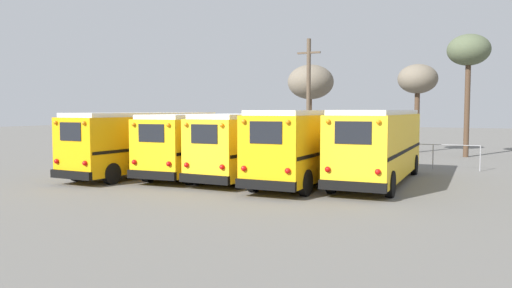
# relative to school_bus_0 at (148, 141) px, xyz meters

# --- Properties ---
(ground_plane) EXTENTS (160.00, 160.00, 0.00)m
(ground_plane) POSITION_rel_school_bus_0_xyz_m (5.83, 0.96, -1.75)
(ground_plane) COLOR #66635E
(school_bus_0) EXTENTS (2.60, 10.50, 3.22)m
(school_bus_0) POSITION_rel_school_bus_0_xyz_m (0.00, 0.00, 0.00)
(school_bus_0) COLOR #E5A00C
(school_bus_0) RESTS_ON ground
(school_bus_1) EXTENTS (2.97, 9.65, 3.14)m
(school_bus_1) POSITION_rel_school_bus_0_xyz_m (2.92, 0.96, -0.03)
(school_bus_1) COLOR yellow
(school_bus_1) RESTS_ON ground
(school_bus_2) EXTENTS (2.54, 10.85, 3.17)m
(school_bus_2) POSITION_rel_school_bus_0_xyz_m (5.83, 1.78, -0.03)
(school_bus_2) COLOR yellow
(school_bus_2) RESTS_ON ground
(school_bus_3) EXTENTS (2.73, 9.78, 3.34)m
(school_bus_3) POSITION_rel_school_bus_0_xyz_m (8.75, 0.62, 0.07)
(school_bus_3) COLOR #EAAA0F
(school_bus_3) RESTS_ON ground
(school_bus_4) EXTENTS (2.95, 10.27, 3.35)m
(school_bus_4) POSITION_rel_school_bus_0_xyz_m (11.66, 2.03, 0.07)
(school_bus_4) COLOR yellow
(school_bus_4) RESTS_ON ground
(utility_pole) EXTENTS (1.80, 0.31, 8.62)m
(utility_pole) POSITION_rel_school_bus_0_xyz_m (3.64, 14.15, 2.70)
(utility_pole) COLOR brown
(utility_pole) RESTS_ON ground
(bare_tree_0) EXTENTS (3.08, 3.08, 6.97)m
(bare_tree_0) POSITION_rel_school_bus_0_xyz_m (10.53, 20.08, 3.95)
(bare_tree_0) COLOR #473323
(bare_tree_0) RESTS_ON ground
(bare_tree_1) EXTENTS (3.86, 3.86, 7.16)m
(bare_tree_1) POSITION_rel_school_bus_0_xyz_m (2.05, 18.84, 3.95)
(bare_tree_1) COLOR brown
(bare_tree_1) RESTS_ON ground
(bare_tree_2) EXTENTS (2.93, 2.93, 8.69)m
(bare_tree_2) POSITION_rel_school_bus_0_xyz_m (14.35, 17.56, 5.65)
(bare_tree_2) COLOR #473323
(bare_tree_2) RESTS_ON ground
(fence_line) EXTENTS (19.72, 0.06, 1.42)m
(fence_line) POSITION_rel_school_bus_0_xyz_m (5.83, 8.87, -0.76)
(fence_line) COLOR #939399
(fence_line) RESTS_ON ground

